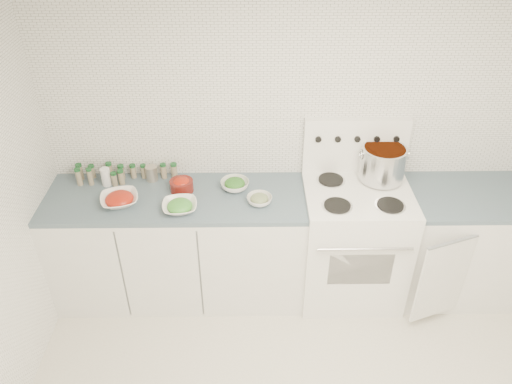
% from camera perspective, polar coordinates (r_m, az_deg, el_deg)
% --- Properties ---
extents(room_walls, '(3.54, 3.04, 2.52)m').
position_cam_1_polar(room_walls, '(2.21, 6.86, -4.17)').
color(room_walls, white).
rests_on(room_walls, ground).
extents(counter_left, '(1.85, 0.62, 0.90)m').
position_cam_1_polar(counter_left, '(3.85, -8.65, -6.00)').
color(counter_left, white).
rests_on(counter_left, ground).
extents(stove, '(0.76, 0.70, 1.36)m').
position_cam_1_polar(stove, '(3.86, 10.94, -5.32)').
color(stove, white).
rests_on(stove, ground).
extents(counter_right, '(0.89, 0.76, 0.90)m').
position_cam_1_polar(counter_right, '(4.13, 22.18, -5.42)').
color(counter_right, white).
rests_on(counter_right, ground).
extents(stock_pot, '(0.35, 0.32, 0.25)m').
position_cam_1_polar(stock_pot, '(3.69, 14.29, 3.36)').
color(stock_pot, silver).
rests_on(stock_pot, stove).
extents(bowl_tomato, '(0.32, 0.32, 0.09)m').
position_cam_1_polar(bowl_tomato, '(3.57, -15.35, -0.79)').
color(bowl_tomato, white).
rests_on(bowl_tomato, counter_left).
extents(bowl_snowpea, '(0.26, 0.26, 0.08)m').
position_cam_1_polar(bowl_snowpea, '(3.42, -8.71, -1.61)').
color(bowl_snowpea, white).
rests_on(bowl_snowpea, counter_left).
extents(bowl_broccoli, '(0.27, 0.27, 0.08)m').
position_cam_1_polar(bowl_broccoli, '(3.60, -2.43, 0.89)').
color(bowl_broccoli, white).
rests_on(bowl_broccoli, counter_left).
extents(bowl_zucchini, '(0.20, 0.20, 0.07)m').
position_cam_1_polar(bowl_zucchini, '(3.45, 0.40, -0.84)').
color(bowl_zucchini, white).
rests_on(bowl_zucchini, counter_left).
extents(bowl_pepper, '(0.17, 0.17, 0.10)m').
position_cam_1_polar(bowl_pepper, '(3.60, -8.51, 0.82)').
color(bowl_pepper, '#5A140F').
rests_on(bowl_pepper, counter_left).
extents(salt_canister, '(0.09, 0.09, 0.14)m').
position_cam_1_polar(salt_canister, '(3.78, -16.77, 1.66)').
color(salt_canister, white).
rests_on(salt_canister, counter_left).
extents(tin_can, '(0.11, 0.11, 0.11)m').
position_cam_1_polar(tin_can, '(3.76, -11.85, 2.09)').
color(tin_can, '#A99E8F').
rests_on(tin_can, counter_left).
extents(spice_cluster, '(0.74, 0.16, 0.14)m').
position_cam_1_polar(spice_cluster, '(3.81, -15.42, 2.12)').
color(spice_cluster, gray).
rests_on(spice_cluster, counter_left).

